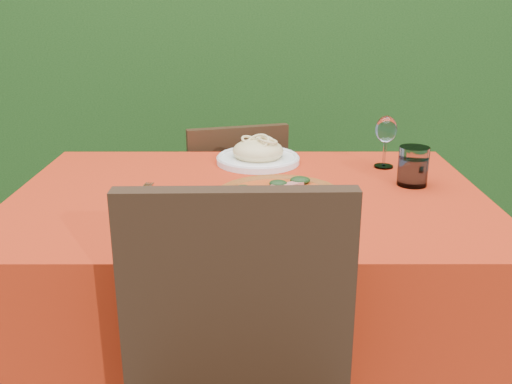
{
  "coord_description": "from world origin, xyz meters",
  "views": [
    {
      "loc": [
        0.02,
        -1.44,
        1.25
      ],
      "look_at": [
        0.02,
        -0.05,
        0.77
      ],
      "focal_mm": 40.0,
      "sensor_mm": 36.0,
      "label": 1
    }
  ],
  "objects_px": {
    "water_glass": "(413,168)",
    "pizza_plate": "(279,204)",
    "wine_glass": "(386,132)",
    "pasta_plate": "(258,155)",
    "fork": "(138,196)",
    "chair_far": "(233,210)"
  },
  "relations": [
    {
      "from": "chair_far",
      "to": "pasta_plate",
      "type": "distance_m",
      "value": 0.46
    },
    {
      "from": "pizza_plate",
      "to": "water_glass",
      "type": "relative_size",
      "value": 3.78
    },
    {
      "from": "chair_far",
      "to": "pizza_plate",
      "type": "xyz_separation_m",
      "value": [
        0.14,
        -0.78,
        0.31
      ]
    },
    {
      "from": "chair_far",
      "to": "wine_glass",
      "type": "bearing_deg",
      "value": 126.28
    },
    {
      "from": "water_glass",
      "to": "pasta_plate",
      "type": "bearing_deg",
      "value": 152.2
    },
    {
      "from": "water_glass",
      "to": "wine_glass",
      "type": "relative_size",
      "value": 0.68
    },
    {
      "from": "chair_far",
      "to": "water_glass",
      "type": "relative_size",
      "value": 7.44
    },
    {
      "from": "wine_glass",
      "to": "water_glass",
      "type": "bearing_deg",
      "value": -76.65
    },
    {
      "from": "pasta_plate",
      "to": "water_glass",
      "type": "height_order",
      "value": "water_glass"
    },
    {
      "from": "pizza_plate",
      "to": "water_glass",
      "type": "xyz_separation_m",
      "value": [
        0.38,
        0.24,
        0.02
      ]
    },
    {
      "from": "chair_far",
      "to": "pizza_plate",
      "type": "distance_m",
      "value": 0.86
    },
    {
      "from": "chair_far",
      "to": "pizza_plate",
      "type": "height_order",
      "value": "pizza_plate"
    },
    {
      "from": "pizza_plate",
      "to": "fork",
      "type": "distance_m",
      "value": 0.39
    },
    {
      "from": "wine_glass",
      "to": "pizza_plate",
      "type": "bearing_deg",
      "value": -129.45
    },
    {
      "from": "chair_far",
      "to": "fork",
      "type": "relative_size",
      "value": 4.04
    },
    {
      "from": "wine_glass",
      "to": "fork",
      "type": "bearing_deg",
      "value": -158.49
    },
    {
      "from": "pasta_plate",
      "to": "wine_glass",
      "type": "xyz_separation_m",
      "value": [
        0.39,
        -0.05,
        0.09
      ]
    },
    {
      "from": "water_glass",
      "to": "pizza_plate",
      "type": "bearing_deg",
      "value": -148.16
    },
    {
      "from": "pizza_plate",
      "to": "pasta_plate",
      "type": "bearing_deg",
      "value": 96.09
    },
    {
      "from": "fork",
      "to": "pasta_plate",
      "type": "bearing_deg",
      "value": 52.15
    },
    {
      "from": "wine_glass",
      "to": "fork",
      "type": "xyz_separation_m",
      "value": [
        -0.7,
        -0.28,
        -0.11
      ]
    },
    {
      "from": "pizza_plate",
      "to": "chair_far",
      "type": "bearing_deg",
      "value": 100.38
    }
  ]
}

